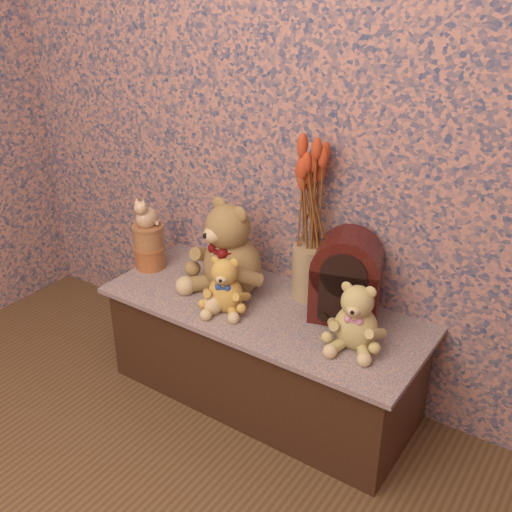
# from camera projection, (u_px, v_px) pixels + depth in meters

# --- Properties ---
(display_shelf) EXTENTS (1.28, 0.53, 0.43)m
(display_shelf) POSITION_uv_depth(u_px,v_px,m) (263.00, 352.00, 2.44)
(display_shelf) COLOR #394A76
(display_shelf) RESTS_ON ground
(teddy_large) EXTENTS (0.42, 0.46, 0.41)m
(teddy_large) POSITION_uv_depth(u_px,v_px,m) (232.00, 243.00, 2.38)
(teddy_large) COLOR olive
(teddy_large) RESTS_ON display_shelf
(teddy_medium) EXTENTS (0.26, 0.28, 0.23)m
(teddy_medium) POSITION_uv_depth(u_px,v_px,m) (226.00, 281.00, 2.29)
(teddy_medium) COLOR #C98938
(teddy_medium) RESTS_ON display_shelf
(teddy_small) EXTENTS (0.25, 0.28, 0.26)m
(teddy_small) POSITION_uv_depth(u_px,v_px,m) (357.00, 312.00, 2.06)
(teddy_small) COLOR tan
(teddy_small) RESTS_ON display_shelf
(cathedral_radio) EXTENTS (0.29, 0.24, 0.34)m
(cathedral_radio) POSITION_uv_depth(u_px,v_px,m) (347.00, 276.00, 2.21)
(cathedral_radio) COLOR #3A0E0A
(cathedral_radio) RESTS_ON display_shelf
(ceramic_vase) EXTENTS (0.16, 0.16, 0.21)m
(ceramic_vase) POSITION_uv_depth(u_px,v_px,m) (308.00, 272.00, 2.37)
(ceramic_vase) COLOR tan
(ceramic_vase) RESTS_ON display_shelf
(dried_stalks) EXTENTS (0.23, 0.23, 0.38)m
(dried_stalks) POSITION_uv_depth(u_px,v_px,m) (311.00, 201.00, 2.24)
(dried_stalks) COLOR #CA4320
(dried_stalks) RESTS_ON ceramic_vase
(biscuit_tin_lower) EXTENTS (0.15, 0.15, 0.09)m
(biscuit_tin_lower) POSITION_uv_depth(u_px,v_px,m) (150.00, 257.00, 2.62)
(biscuit_tin_lower) COLOR gold
(biscuit_tin_lower) RESTS_ON display_shelf
(biscuit_tin_upper) EXTENTS (0.16, 0.16, 0.10)m
(biscuit_tin_upper) POSITION_uv_depth(u_px,v_px,m) (149.00, 237.00, 2.58)
(biscuit_tin_upper) COLOR tan
(biscuit_tin_upper) RESTS_ON biscuit_tin_lower
(cat_figurine) EXTENTS (0.11, 0.12, 0.14)m
(cat_figurine) POSITION_uv_depth(u_px,v_px,m) (146.00, 211.00, 2.53)
(cat_figurine) COLOR silver
(cat_figurine) RESTS_ON biscuit_tin_upper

